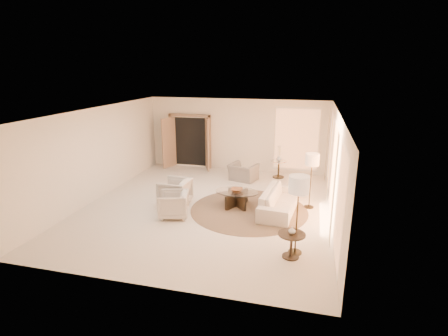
% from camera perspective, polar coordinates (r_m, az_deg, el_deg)
% --- Properties ---
extents(room, '(7.04, 8.04, 2.83)m').
position_cam_1_polar(room, '(9.92, -2.81, 1.19)').
color(room, silver).
rests_on(room, ground).
extents(windows_right, '(0.10, 6.40, 2.40)m').
position_cam_1_polar(windows_right, '(9.64, 17.41, -0.30)').
color(windows_right, '#EE9B5F').
rests_on(windows_right, room).
extents(window_back_corner, '(1.70, 0.10, 2.40)m').
position_cam_1_polar(window_back_corner, '(13.37, 11.75, 4.59)').
color(window_back_corner, '#EE9B5F').
rests_on(window_back_corner, room).
extents(curtains_right, '(0.06, 5.20, 2.60)m').
position_cam_1_polar(curtains_right, '(10.51, 16.90, 0.81)').
color(curtains_right, '#CEB990').
rests_on(curtains_right, room).
extents(french_doors, '(1.95, 0.66, 2.16)m').
position_cam_1_polar(french_doors, '(14.11, -5.66, 4.27)').
color(french_doors, tan).
rests_on(french_doors, room).
extents(area_rug, '(3.64, 3.64, 0.01)m').
position_cam_1_polar(area_rug, '(10.14, 4.08, -6.83)').
color(area_rug, '#3E2C1F').
rests_on(area_rug, room).
extents(sofa, '(1.07, 2.27, 0.64)m').
position_cam_1_polar(sofa, '(10.05, 9.13, -5.28)').
color(sofa, beige).
rests_on(sofa, room).
extents(armchair_left, '(0.81, 0.86, 0.85)m').
position_cam_1_polar(armchair_left, '(10.48, -8.03, -3.68)').
color(armchair_left, beige).
rests_on(armchair_left, room).
extents(armchair_right, '(0.88, 0.91, 0.78)m').
position_cam_1_polar(armchair_right, '(9.65, -8.25, -5.73)').
color(armchair_right, beige).
rests_on(armchair_right, room).
extents(accent_chair, '(1.07, 0.85, 0.82)m').
position_cam_1_polar(accent_chair, '(12.59, 3.16, -0.23)').
color(accent_chair, gray).
rests_on(accent_chair, room).
extents(coffee_table, '(1.40, 1.40, 0.46)m').
position_cam_1_polar(coffee_table, '(10.28, 2.10, -4.73)').
color(coffee_table, black).
rests_on(coffee_table, room).
extents(end_table, '(0.59, 0.59, 0.56)m').
position_cam_1_polar(end_table, '(7.76, 10.94, -11.63)').
color(end_table, black).
rests_on(end_table, room).
extents(side_table, '(0.55, 0.55, 0.64)m').
position_cam_1_polar(side_table, '(13.06, 8.91, 0.09)').
color(side_table, '#2C2517').
rests_on(side_table, room).
extents(floor_lamp_near, '(0.39, 0.39, 1.62)m').
position_cam_1_polar(floor_lamp_near, '(10.16, 14.19, 0.96)').
color(floor_lamp_near, '#2C2517').
rests_on(floor_lamp_near, room).
extents(floor_lamp_far, '(0.43, 0.43, 1.78)m').
position_cam_1_polar(floor_lamp_far, '(7.48, 12.12, -3.26)').
color(floor_lamp_far, '#2C2517').
rests_on(floor_lamp_far, room).
extents(bowl, '(0.38, 0.38, 0.09)m').
position_cam_1_polar(bowl, '(10.21, 2.11, -3.60)').
color(bowl, brown).
rests_on(bowl, coffee_table).
extents(end_vase, '(0.18, 0.18, 0.16)m').
position_cam_1_polar(end_vase, '(7.64, 11.04, -9.96)').
color(end_vase, white).
rests_on(end_vase, end_table).
extents(side_vase, '(0.25, 0.25, 0.22)m').
position_cam_1_polar(side_vase, '(12.96, 8.98, 1.62)').
color(side_vase, white).
rests_on(side_vase, side_table).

